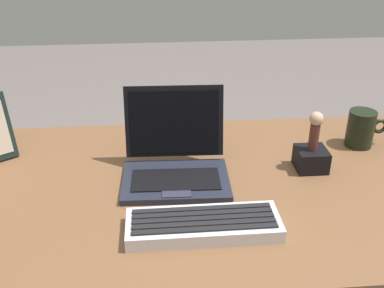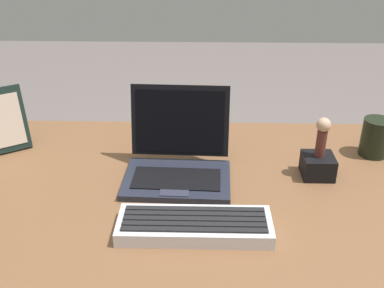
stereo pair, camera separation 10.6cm
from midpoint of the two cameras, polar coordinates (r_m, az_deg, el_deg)
desk at (r=1.17m, az=-1.59°, el=-8.76°), size 1.45×0.72×0.73m
laptop_front at (r=1.13m, az=-4.77°, el=-2.25°), size 0.26×0.23×0.21m
external_keyboard at (r=0.96m, az=-1.77°, el=-10.10°), size 0.32×0.11×0.03m
figurine_stand at (r=1.20m, az=12.10°, el=-1.90°), size 0.08×0.08×0.06m
figurine at (r=1.16m, az=12.53°, el=1.89°), size 0.03×0.03×0.10m
coffee_mug at (r=1.34m, az=18.15°, el=1.77°), size 0.11×0.07×0.10m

